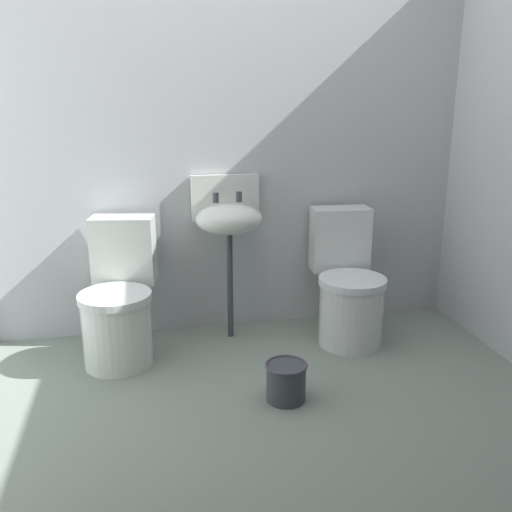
% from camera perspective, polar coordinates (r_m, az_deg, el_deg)
% --- Properties ---
extents(ground_plane, '(3.32, 2.58, 0.08)m').
position_cam_1_polar(ground_plane, '(2.83, 1.12, -16.11)').
color(ground_plane, gray).
extents(wall_back, '(3.32, 0.10, 2.33)m').
position_cam_1_polar(wall_back, '(3.52, -2.80, 11.18)').
color(wall_back, '#B0B4B8').
rests_on(wall_back, ground).
extents(toilet_left, '(0.48, 0.65, 0.78)m').
position_cam_1_polar(toilet_left, '(3.29, -13.66, -4.77)').
color(toilet_left, silver).
rests_on(toilet_left, ground).
extents(toilet_right, '(0.42, 0.61, 0.78)m').
position_cam_1_polar(toilet_right, '(3.49, 9.23, -3.27)').
color(toilet_right, silver).
rests_on(toilet_right, ground).
extents(sink, '(0.42, 0.35, 0.99)m').
position_cam_1_polar(sink, '(3.37, -2.80, 3.92)').
color(sink, '#383D44').
rests_on(sink, ground).
extents(bucket, '(0.21, 0.21, 0.20)m').
position_cam_1_polar(bucket, '(2.86, 3.05, -12.46)').
color(bucket, '#383D44').
rests_on(bucket, ground).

